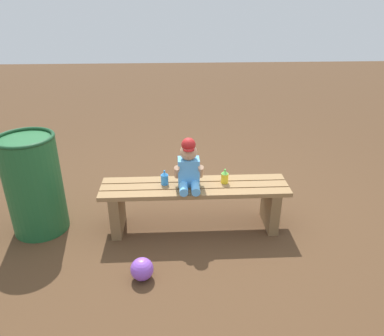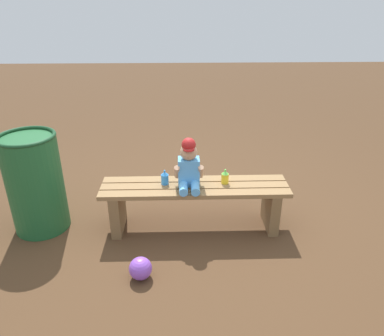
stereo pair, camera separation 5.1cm
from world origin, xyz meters
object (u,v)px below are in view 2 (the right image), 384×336
object	(u,v)px
park_bench	(195,199)
sippy_cup_left	(165,178)
child_figure	(189,166)
sippy_cup_right	(225,177)
toy_ball	(140,268)
trash_bin	(35,183)

from	to	relation	value
park_bench	sippy_cup_left	bearing A→B (deg)	172.86
park_bench	child_figure	xyz separation A→B (m)	(-0.05, -0.00, 0.30)
park_bench	sippy_cup_left	world-z (taller)	sippy_cup_left
sippy_cup_right	child_figure	bearing A→B (deg)	-173.61
toy_ball	sippy_cup_left	bearing A→B (deg)	76.29
sippy_cup_left	sippy_cup_right	distance (m)	0.49
park_bench	trash_bin	size ratio (longest dim) A/B	1.82
park_bench	trash_bin	world-z (taller)	trash_bin
child_figure	sippy_cup_left	distance (m)	0.23
sippy_cup_right	trash_bin	world-z (taller)	trash_bin
sippy_cup_left	toy_ball	world-z (taller)	sippy_cup_left
toy_ball	trash_bin	world-z (taller)	trash_bin
child_figure	toy_ball	distance (m)	0.86
trash_bin	sippy_cup_left	bearing A→B (deg)	-0.78
park_bench	trash_bin	xyz separation A→B (m)	(-1.30, 0.04, 0.14)
child_figure	trash_bin	world-z (taller)	trash_bin
sippy_cup_left	trash_bin	bearing A→B (deg)	179.22
park_bench	trash_bin	distance (m)	1.31
park_bench	sippy_cup_right	world-z (taller)	sippy_cup_right
sippy_cup_left	toy_ball	bearing A→B (deg)	-103.71
sippy_cup_right	trash_bin	distance (m)	1.55
child_figure	park_bench	bearing A→B (deg)	3.19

